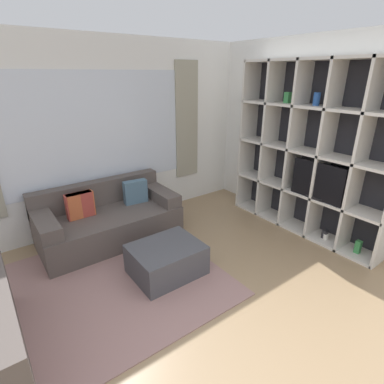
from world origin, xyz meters
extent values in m
plane|color=#9E7F5B|center=(0.00, 0.00, 0.00)|extent=(16.00, 16.00, 0.00)
cube|color=white|center=(0.00, 3.28, 1.35)|extent=(6.12, 0.07, 2.70)
cube|color=silver|center=(0.00, 3.24, 1.45)|extent=(2.71, 0.01, 1.60)
cube|color=#9E9984|center=(1.52, 3.22, 1.45)|extent=(0.44, 0.03, 1.90)
cube|color=white|center=(2.50, 1.62, 1.35)|extent=(0.07, 4.44, 2.70)
cube|color=gray|center=(-0.85, 1.80, 0.01)|extent=(2.94, 2.19, 0.01)
cube|color=#232328|center=(2.45, 1.34, 1.20)|extent=(0.02, 2.31, 2.39)
cube|color=silver|center=(2.27, 0.65, 1.20)|extent=(0.39, 0.04, 2.39)
cube|color=silver|center=(2.27, 1.11, 1.20)|extent=(0.39, 0.04, 2.39)
cube|color=silver|center=(2.27, 1.57, 1.20)|extent=(0.39, 0.04, 2.39)
cube|color=silver|center=(2.27, 2.04, 1.20)|extent=(0.39, 0.04, 2.39)
cube|color=silver|center=(2.27, 2.50, 1.20)|extent=(0.39, 0.04, 2.39)
cube|color=silver|center=(2.27, 1.34, 0.02)|extent=(0.39, 2.31, 0.04)
cube|color=silver|center=(2.27, 1.34, 0.60)|extent=(0.39, 2.31, 0.04)
cube|color=silver|center=(2.27, 1.34, 1.20)|extent=(0.39, 2.31, 0.04)
cube|color=silver|center=(2.27, 1.34, 1.79)|extent=(0.39, 2.31, 0.04)
cube|color=silver|center=(2.27, 1.34, 2.37)|extent=(0.39, 2.31, 0.04)
cube|color=black|center=(2.11, 1.07, 0.87)|extent=(0.04, 0.74, 0.51)
cube|color=black|center=(2.13, 1.07, 0.63)|extent=(0.10, 0.24, 0.03)
cylinder|color=#2856A8|center=(2.25, 1.34, 1.89)|extent=(0.08, 0.08, 0.16)
cube|color=#232328|center=(2.25, 1.34, 0.70)|extent=(0.10, 0.10, 0.17)
cube|color=#388947|center=(2.25, 0.44, 0.12)|extent=(0.07, 0.07, 0.17)
cylinder|color=white|center=(2.25, 0.88, 0.07)|extent=(0.08, 0.08, 0.08)
cube|color=#232328|center=(2.25, 0.90, 0.10)|extent=(0.07, 0.07, 0.12)
cube|color=#388947|center=(2.25, 1.79, 1.88)|extent=(0.08, 0.08, 0.15)
cube|color=#564C47|center=(-0.16, 2.72, 0.21)|extent=(1.86, 0.92, 0.42)
cube|color=#564C47|center=(-0.16, 3.09, 0.59)|extent=(1.86, 0.18, 0.35)
cube|color=#564C47|center=(-0.98, 2.72, 0.50)|extent=(0.24, 0.86, 0.17)
cube|color=#564C47|center=(0.65, 2.72, 0.50)|extent=(0.24, 0.86, 0.17)
cube|color=#C65B33|center=(-0.50, 2.81, 0.59)|extent=(0.34, 0.13, 0.34)
cube|color=slate|center=(0.30, 2.81, 0.59)|extent=(0.35, 0.16, 0.34)
cube|color=#AD3D33|center=(-0.51, 2.81, 0.59)|extent=(0.34, 0.12, 0.34)
cube|color=#47474C|center=(0.06, 1.59, 0.18)|extent=(0.79, 0.64, 0.37)
camera|label=1|loc=(-1.45, -0.96, 2.21)|focal=28.00mm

